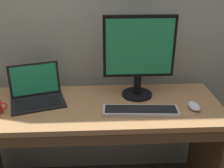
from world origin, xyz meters
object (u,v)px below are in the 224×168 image
(computer_mouse, at_px, (194,106))
(wired_keyboard, at_px, (141,111))
(laptop_black, at_px, (37,94))
(external_monitor, at_px, (139,54))

(computer_mouse, bearing_deg, wired_keyboard, 177.23)
(computer_mouse, bearing_deg, laptop_black, 164.06)
(laptop_black, xyz_separation_m, external_monitor, (0.65, 0.04, 0.24))
(laptop_black, distance_m, external_monitor, 0.69)
(laptop_black, height_order, external_monitor, external_monitor)
(wired_keyboard, bearing_deg, computer_mouse, 4.38)
(laptop_black, bearing_deg, wired_keyboard, -15.31)
(external_monitor, bearing_deg, wired_keyboard, -92.16)
(wired_keyboard, bearing_deg, laptop_black, 164.69)
(laptop_black, relative_size, wired_keyboard, 0.84)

